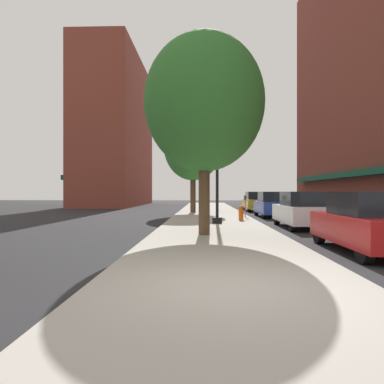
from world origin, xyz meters
name	(u,v)px	position (x,y,z in m)	size (l,w,h in m)	color
ground_plane	(270,217)	(4.00, 18.00, 0.00)	(90.00, 90.00, 0.00)	#232326
sidewalk_slab	(210,215)	(0.00, 19.00, 0.06)	(4.80, 50.00, 0.12)	#A8A399
building_far_background	(117,133)	(-11.01, 37.00, 8.77)	(6.80, 18.00, 17.57)	brown
lamppost	(217,160)	(0.20, 11.40, 3.20)	(0.48, 0.48, 5.90)	black
fire_hydrant	(241,213)	(1.56, 13.34, 0.52)	(0.33, 0.26, 0.79)	#E05614
parking_meter_near	(245,203)	(2.05, 15.65, 0.95)	(0.14, 0.09, 1.31)	slate
tree_near	(204,103)	(-0.44, 6.90, 4.84)	(4.30, 4.30, 7.21)	#4C3823
tree_mid	(193,147)	(-1.24, 20.51, 4.96)	(4.31, 4.31, 7.34)	#4C3823
car_red	(368,223)	(4.00, 3.96, 0.81)	(1.80, 4.30, 1.66)	black
car_white	(301,210)	(4.00, 10.50, 0.81)	(1.80, 4.30, 1.66)	black
car_blue	(272,205)	(4.00, 17.42, 0.81)	(1.80, 4.30, 1.66)	black
car_yellow	(256,202)	(4.00, 24.63, 0.81)	(1.80, 4.30, 1.66)	black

